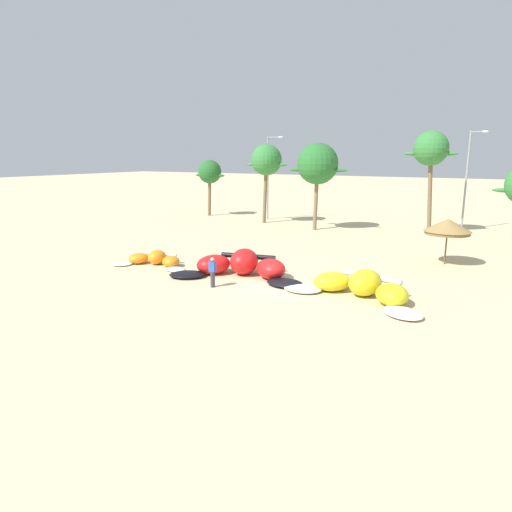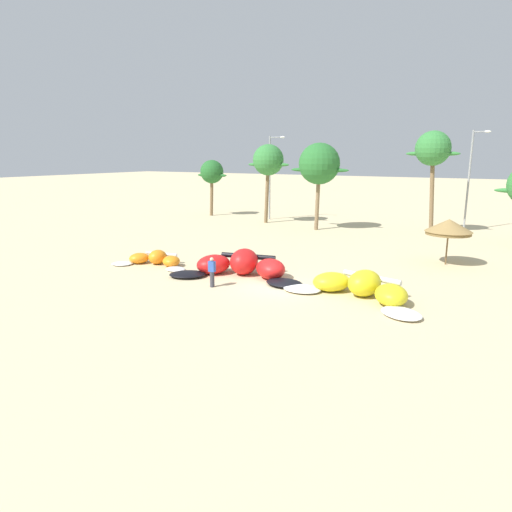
% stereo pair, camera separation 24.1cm
% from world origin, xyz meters
% --- Properties ---
extents(ground_plane, '(260.00, 260.00, 0.00)m').
position_xyz_m(ground_plane, '(0.00, 0.00, 0.00)').
color(ground_plane, beige).
extents(kite_far_left, '(5.47, 2.90, 0.92)m').
position_xyz_m(kite_far_left, '(-8.98, 0.44, 0.35)').
color(kite_far_left, white).
rests_on(kite_far_left, ground).
extents(kite_left, '(8.13, 4.61, 1.52)m').
position_xyz_m(kite_left, '(-2.74, 0.87, 0.58)').
color(kite_left, black).
rests_on(kite_left, ground).
extents(kite_left_of_center, '(7.59, 4.47, 1.32)m').
position_xyz_m(kite_left_of_center, '(4.47, 0.26, 0.50)').
color(kite_left_of_center, white).
rests_on(kite_left_of_center, ground).
extents(beach_umbrella_near_van, '(2.91, 2.91, 2.94)m').
position_xyz_m(beach_umbrella_near_van, '(7.17, 9.80, 2.44)').
color(beach_umbrella_near_van, brown).
rests_on(beach_umbrella_near_van, ground).
extents(person_near_kites, '(0.36, 0.24, 1.62)m').
position_xyz_m(person_near_kites, '(-2.91, -1.86, 0.82)').
color(person_near_kites, '#383842').
rests_on(person_near_kites, ground).
extents(palm_leftmost, '(3.98, 2.65, 6.35)m').
position_xyz_m(palm_leftmost, '(-19.81, 22.27, 4.93)').
color(palm_leftmost, brown).
rests_on(palm_leftmost, ground).
extents(palm_left, '(4.68, 3.12, 7.97)m').
position_xyz_m(palm_left, '(-11.47, 20.33, 6.31)').
color(palm_left, brown).
rests_on(palm_left, ground).
extents(palm_left_of_gap, '(5.65, 3.77, 7.99)m').
position_xyz_m(palm_left_of_gap, '(-5.28, 18.65, 6.05)').
color(palm_left_of_gap, '#7F6647').
rests_on(palm_left_of_gap, ground).
extents(palm_center_left, '(4.49, 2.99, 8.95)m').
position_xyz_m(palm_center_left, '(4.00, 21.53, 7.31)').
color(palm_center_left, brown).
rests_on(palm_center_left, ground).
extents(lamppost_west, '(1.85, 0.24, 8.85)m').
position_xyz_m(lamppost_west, '(-12.45, 22.78, 4.97)').
color(lamppost_west, gray).
rests_on(lamppost_west, ground).
extents(lamppost_west_center, '(1.51, 0.24, 9.05)m').
position_xyz_m(lamppost_west_center, '(6.86, 24.90, 5.03)').
color(lamppost_west_center, gray).
rests_on(lamppost_west_center, ground).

